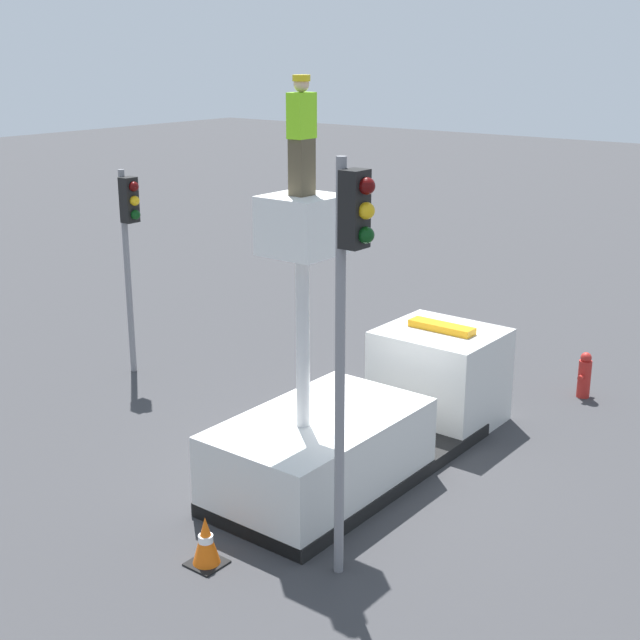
% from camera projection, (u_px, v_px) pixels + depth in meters
% --- Properties ---
extents(ground_plane, '(120.00, 120.00, 0.00)m').
position_uv_depth(ground_plane, '(354.00, 472.00, 15.93)').
color(ground_plane, '#38383A').
extents(bucket_truck, '(6.84, 2.31, 5.15)m').
position_uv_depth(bucket_truck, '(370.00, 417.00, 16.02)').
color(bucket_truck, black).
rests_on(bucket_truck, ground).
extents(worker, '(0.40, 0.26, 1.75)m').
position_uv_depth(worker, '(302.00, 136.00, 13.08)').
color(worker, brown).
rests_on(worker, bucket_truck).
extents(traffic_light_pole, '(0.34, 0.57, 5.97)m').
position_uv_depth(traffic_light_pole, '(349.00, 293.00, 11.63)').
color(traffic_light_pole, gray).
rests_on(traffic_light_pole, ground).
extents(traffic_light_across, '(0.34, 0.57, 4.71)m').
position_uv_depth(traffic_light_across, '(129.00, 232.00, 19.86)').
color(traffic_light_across, gray).
rests_on(traffic_light_across, ground).
extents(fire_hydrant, '(0.52, 0.28, 1.02)m').
position_uv_depth(fire_hydrant, '(584.00, 375.00, 19.22)').
color(fire_hydrant, '#B2231E').
rests_on(fire_hydrant, ground).
extents(traffic_cone_rear, '(0.51, 0.51, 0.77)m').
position_uv_depth(traffic_cone_rear, '(206.00, 542.00, 12.98)').
color(traffic_cone_rear, black).
rests_on(traffic_cone_rear, ground).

